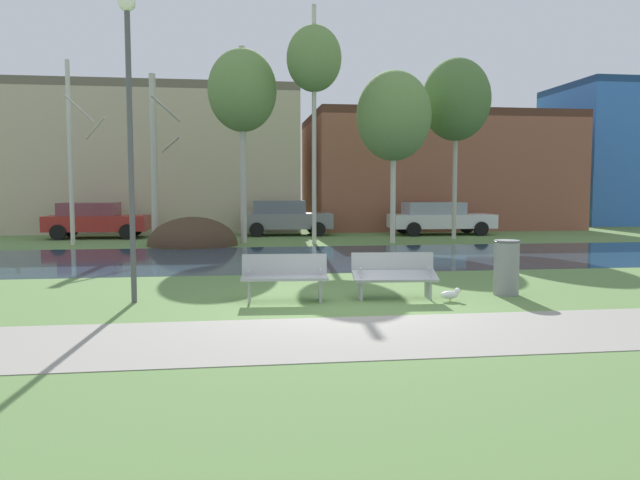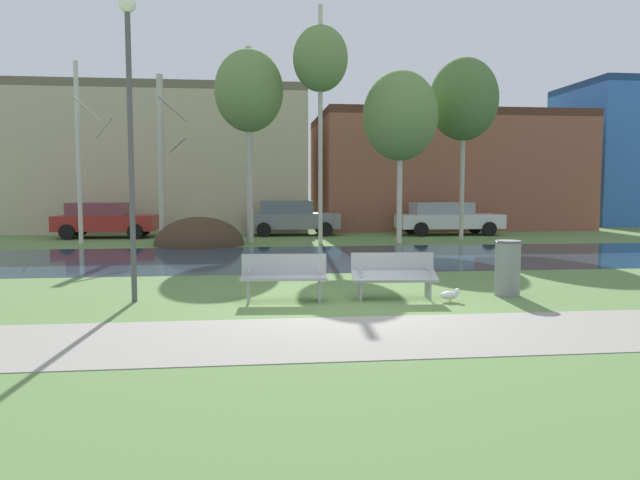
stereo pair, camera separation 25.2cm
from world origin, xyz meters
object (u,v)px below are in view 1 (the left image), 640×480
(seagull, at_px, (451,294))
(parked_hatch_third_white, at_px, (439,218))
(parked_sedan_second_grey, at_px, (284,217))
(parked_van_nearest_red, at_px, (95,220))
(bench_left, at_px, (285,276))
(streetlamp, at_px, (129,100))
(bench_right, at_px, (394,274))
(trash_bin, at_px, (506,267))

(seagull, height_order, parked_hatch_third_white, parked_hatch_third_white)
(parked_sedan_second_grey, height_order, parked_hatch_third_white, parked_sedan_second_grey)
(parked_van_nearest_red, relative_size, parked_hatch_third_white, 0.88)
(bench_left, xyz_separation_m, streetlamp, (-2.77, 0.26, 3.22))
(parked_van_nearest_red, distance_m, parked_hatch_third_white, 15.21)
(seagull, bearing_deg, bench_left, 171.95)
(bench_right, bearing_deg, parked_van_nearest_red, 119.23)
(parked_van_nearest_red, bearing_deg, trash_bin, -54.68)
(bench_left, height_order, streetlamp, streetlamp)
(seagull, bearing_deg, parked_sedan_second_grey, 95.99)
(seagull, bearing_deg, parked_van_nearest_red, 121.14)
(bench_right, distance_m, parked_van_nearest_red, 18.27)
(seagull, bearing_deg, streetlamp, 173.20)
(bench_left, relative_size, parked_sedan_second_grey, 0.40)
(seagull, distance_m, parked_hatch_third_white, 17.08)
(trash_bin, xyz_separation_m, parked_van_nearest_red, (-11.23, 15.85, 0.23))
(trash_bin, xyz_separation_m, streetlamp, (-7.18, 0.17, 3.13))
(streetlamp, bearing_deg, trash_bin, -1.32)
(seagull, xyz_separation_m, streetlamp, (-5.84, 0.70, 3.56))
(streetlamp, relative_size, parked_van_nearest_red, 1.33)
(trash_bin, relative_size, streetlamp, 0.20)
(trash_bin, distance_m, parked_sedan_second_grey, 16.63)
(trash_bin, distance_m, parked_hatch_third_white, 16.19)
(parked_sedan_second_grey, bearing_deg, streetlamp, -104.14)
(seagull, bearing_deg, trash_bin, 21.71)
(parked_sedan_second_grey, xyz_separation_m, parked_hatch_third_white, (7.08, -0.64, -0.03))
(bench_left, height_order, trash_bin, trash_bin)
(streetlamp, bearing_deg, parked_sedan_second_grey, 75.86)
(trash_bin, bearing_deg, bench_left, -178.74)
(streetlamp, height_order, parked_van_nearest_red, streetlamp)
(trash_bin, bearing_deg, parked_van_nearest_red, 125.32)
(seagull, distance_m, parked_van_nearest_red, 19.15)
(bench_right, distance_m, parked_sedan_second_grey, 16.46)
(trash_bin, height_order, parked_hatch_third_white, parked_hatch_third_white)
(bench_left, relative_size, streetlamp, 0.29)
(bench_right, relative_size, seagull, 3.93)
(bench_left, distance_m, trash_bin, 4.41)
(streetlamp, relative_size, parked_hatch_third_white, 1.17)
(seagull, relative_size, parked_van_nearest_red, 0.10)
(seagull, relative_size, parked_sedan_second_grey, 0.10)
(bench_right, xyz_separation_m, streetlamp, (-4.87, 0.26, 3.22))
(parked_sedan_second_grey, distance_m, parked_hatch_third_white, 7.11)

